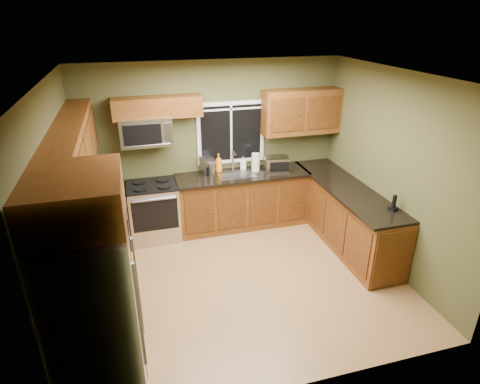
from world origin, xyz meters
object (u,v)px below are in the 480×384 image
kettle (211,168)px  refrigerator (96,313)px  toaster_oven (277,164)px  soap_bottle_a (219,163)px  coffee_maker (207,166)px  microwave (146,131)px  paper_towel_roll (256,162)px  soap_bottle_b (243,163)px  cordless_phone (394,206)px  range (154,211)px

kettle → refrigerator: bearing=-119.7°
toaster_oven → soap_bottle_a: bearing=167.0°
coffee_maker → microwave: bearing=-177.9°
paper_towel_roll → soap_bottle_a: (-0.59, 0.14, 0.00)m
toaster_oven → paper_towel_roll: paper_towel_roll is taller
coffee_maker → soap_bottle_a: bearing=11.8°
toaster_oven → soap_bottle_b: bearing=155.3°
soap_bottle_b → kettle: bearing=-168.8°
soap_bottle_a → cordless_phone: bearing=-46.0°
kettle → cordless_phone: (2.08, -1.90, -0.06)m
coffee_maker → kettle: size_ratio=1.09×
coffee_maker → soap_bottle_a: 0.21m
toaster_oven → kettle: 1.09m
soap_bottle_a → coffee_maker: bearing=-168.2°
paper_towel_roll → soap_bottle_a: 0.61m
paper_towel_roll → kettle: bearing=176.8°
paper_towel_roll → soap_bottle_a: bearing=167.0°
range → toaster_oven: size_ratio=2.24×
refrigerator → microwave: (0.69, 2.91, 0.83)m
range → toaster_oven: bearing=-0.1°
soap_bottle_a → range: bearing=-169.2°
refrigerator → paper_towel_roll: bearing=50.0°
coffee_maker → cordless_phone: 2.88m
paper_towel_roll → soap_bottle_b: (-0.17, 0.16, -0.05)m
paper_towel_roll → soap_bottle_b: size_ratio=1.65×
microwave → coffee_maker: 1.12m
microwave → soap_bottle_b: 1.68m
refrigerator → soap_bottle_a: size_ratio=5.91×
coffee_maker → kettle: bearing=-48.7°
paper_towel_roll → soap_bottle_b: bearing=137.6°
range → toaster_oven: toaster_oven is taller
toaster_oven → coffee_maker: size_ratio=1.46×
range → cordless_phone: (3.03, -1.78, 0.54)m
refrigerator → paper_towel_roll: refrigerator is taller
coffee_maker → range: bearing=-169.4°
toaster_oven → cordless_phone: bearing=-60.8°
range → soap_bottle_a: size_ratio=3.08×
toaster_oven → refrigerator: bearing=-134.6°
kettle → soap_bottle_a: 0.18m
microwave → soap_bottle_a: 1.28m
range → soap_bottle_b: bearing=8.6°
soap_bottle_b → coffee_maker: bearing=-174.4°
paper_towel_roll → cordless_phone: size_ratio=1.56×
toaster_oven → soap_bottle_a: size_ratio=1.37×
range → paper_towel_roll: bearing=2.5°
range → soap_bottle_b: soap_bottle_b is taller
microwave → toaster_oven: bearing=-3.9°
kettle → cordless_phone: kettle is taller
coffee_maker → refrigerator: bearing=-118.5°
toaster_oven → paper_towel_roll: size_ratio=1.25×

